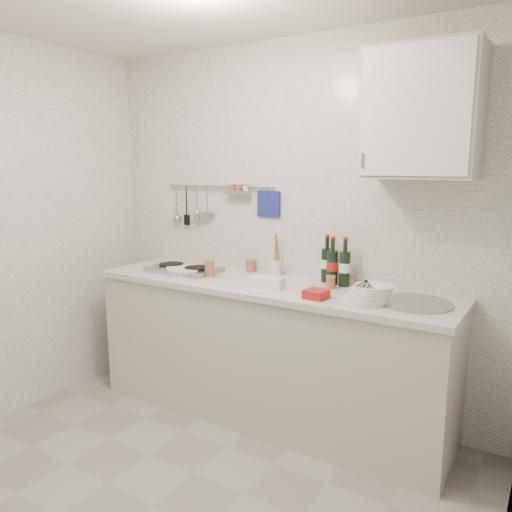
{
  "coord_description": "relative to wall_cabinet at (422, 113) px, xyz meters",
  "views": [
    {
      "loc": [
        1.61,
        -1.62,
        1.67
      ],
      "look_at": [
        0.04,
        0.9,
        1.13
      ],
      "focal_mm": 35.0,
      "sensor_mm": 36.0,
      "label": 1
    }
  ],
  "objects": [
    {
      "name": "utensil_crock",
      "position": [
        -0.96,
        0.1,
        -0.96
      ],
      "size": [
        0.07,
        0.07,
        0.3
      ],
      "rotation": [
        0.0,
        0.0,
        -0.06
      ],
      "color": "white",
      "rests_on": "counter"
    },
    {
      "name": "strawberry_punnet",
      "position": [
        -0.47,
        -0.3,
        -1.0
      ],
      "size": [
        0.13,
        0.13,
        0.05
      ],
      "primitive_type": "cube",
      "rotation": [
        0.0,
        0.0,
        -0.09
      ],
      "color": "red",
      "rests_on": "counter"
    },
    {
      "name": "wall_cabinet",
      "position": [
        0.0,
        0.0,
        0.0
      ],
      "size": [
        0.6,
        0.38,
        0.7
      ],
      "color": "#B6B4A8",
      "rests_on": "back_wall"
    },
    {
      "name": "back_wall",
      "position": [
        -0.9,
        0.18,
        -0.7
      ],
      "size": [
        3.0,
        0.02,
        2.5
      ],
      "primitive_type": "cube",
      "color": "silver",
      "rests_on": "floor"
    },
    {
      "name": "wall_rail",
      "position": [
        -1.5,
        0.15,
        -0.52
      ],
      "size": [
        0.98,
        0.09,
        0.34
      ],
      "color": "#93969B",
      "rests_on": "back_wall"
    },
    {
      "name": "jar_d",
      "position": [
        -1.34,
        -0.16,
        -0.97
      ],
      "size": [
        0.07,
        0.07,
        0.11
      ],
      "rotation": [
        0.0,
        0.0,
        -0.29
      ],
      "color": "brown",
      "rests_on": "counter"
    },
    {
      "name": "wall_right",
      "position": [
        0.6,
        -1.22,
        -0.7
      ],
      "size": [
        0.02,
        2.8,
        2.5
      ],
      "primitive_type": "cube",
      "color": "silver",
      "rests_on": "floor"
    },
    {
      "name": "jar_c",
      "position": [
        -0.49,
        -0.03,
        -0.99
      ],
      "size": [
        0.06,
        0.06,
        0.08
      ],
      "rotation": [
        0.0,
        0.0,
        0.24
      ],
      "color": "brown",
      "rests_on": "counter"
    },
    {
      "name": "counter",
      "position": [
        -0.89,
        -0.12,
        -1.52
      ],
      "size": [
        2.44,
        0.64,
        0.96
      ],
      "color": "#B6B4A8",
      "rests_on": "floor"
    },
    {
      "name": "butter_dish",
      "position": [
        -0.84,
        -0.23,
        -1.0
      ],
      "size": [
        0.24,
        0.14,
        0.07
      ],
      "primitive_type": "cube",
      "rotation": [
        0.0,
        0.0,
        0.15
      ],
      "color": "white",
      "rests_on": "counter"
    },
    {
      "name": "floor",
      "position": [
        -0.9,
        -1.22,
        -1.95
      ],
      "size": [
        3.0,
        3.0,
        0.0
      ],
      "primitive_type": "plane",
      "color": "gray",
      "rests_on": "ground"
    },
    {
      "name": "jar_b",
      "position": [
        -0.42,
        0.1,
        -0.99
      ],
      "size": [
        0.06,
        0.06,
        0.09
      ],
      "rotation": [
        0.0,
        0.0,
        0.23
      ],
      "color": "brown",
      "rests_on": "counter"
    },
    {
      "name": "plate_stack_sink",
      "position": [
        -0.18,
        -0.22,
        -0.98
      ],
      "size": [
        0.28,
        0.26,
        0.11
      ],
      "rotation": [
        0.0,
        0.0,
        0.26
      ],
      "color": "white",
      "rests_on": "counter"
    },
    {
      "name": "wine_bottles",
      "position": [
        -0.52,
        0.09,
        -0.87
      ],
      "size": [
        0.22,
        0.13,
        0.31
      ],
      "rotation": [
        0.0,
        0.0,
        -0.36
      ],
      "color": "black",
      "rests_on": "counter"
    },
    {
      "name": "plate_stack_hob",
      "position": [
        -1.56,
        -0.16,
        -1.01
      ],
      "size": [
        0.3,
        0.29,
        0.04
      ],
      "rotation": [
        0.0,
        0.0,
        -0.2
      ],
      "color": "teal",
      "rests_on": "counter"
    },
    {
      "name": "jar_a",
      "position": [
        -1.19,
        0.13,
        -0.98
      ],
      "size": [
        0.07,
        0.07,
        0.09
      ],
      "rotation": [
        0.0,
        0.0,
        -0.16
      ],
      "color": "brown",
      "rests_on": "counter"
    }
  ]
}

